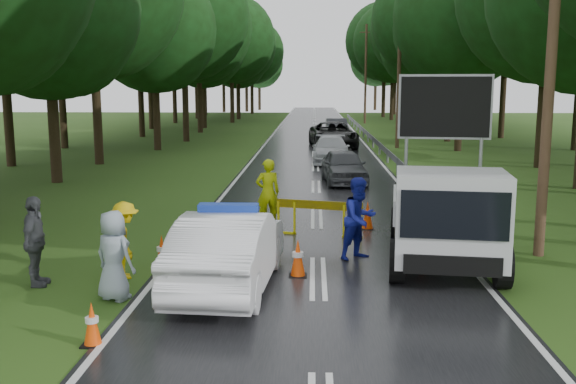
{
  "coord_description": "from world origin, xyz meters",
  "views": [
    {
      "loc": [
        -0.12,
        -12.86,
        3.97
      ],
      "look_at": [
        -0.75,
        3.05,
        1.3
      ],
      "focal_mm": 40.0,
      "sensor_mm": 36.0,
      "label": 1
    }
  ],
  "objects_px": {
    "queue_car_first": "(344,166)",
    "queue_car_second": "(331,150)",
    "civilian": "(360,219)",
    "queue_car_fourth": "(337,128)",
    "work_truck": "(445,216)",
    "barrier": "(319,210)",
    "queue_car_third": "(333,135)",
    "officer": "(268,192)",
    "police_sedan": "(229,250)"
  },
  "relations": [
    {
      "from": "work_truck",
      "to": "civilian",
      "type": "distance_m",
      "value": 1.91
    },
    {
      "from": "queue_car_second",
      "to": "civilian",
      "type": "bearing_deg",
      "value": -89.1
    },
    {
      "from": "work_truck",
      "to": "queue_car_first",
      "type": "bearing_deg",
      "value": 105.08
    },
    {
      "from": "work_truck",
      "to": "queue_car_second",
      "type": "relative_size",
      "value": 1.19
    },
    {
      "from": "barrier",
      "to": "queue_car_second",
      "type": "height_order",
      "value": "queue_car_second"
    },
    {
      "from": "queue_car_third",
      "to": "queue_car_second",
      "type": "bearing_deg",
      "value": -97.85
    },
    {
      "from": "police_sedan",
      "to": "queue_car_fourth",
      "type": "relative_size",
      "value": 1.09
    },
    {
      "from": "police_sedan",
      "to": "civilian",
      "type": "relative_size",
      "value": 2.51
    },
    {
      "from": "queue_car_fourth",
      "to": "queue_car_first",
      "type": "bearing_deg",
      "value": -93.24
    },
    {
      "from": "work_truck",
      "to": "officer",
      "type": "distance_m",
      "value": 5.74
    },
    {
      "from": "civilian",
      "to": "queue_car_fourth",
      "type": "bearing_deg",
      "value": 49.71
    },
    {
      "from": "queue_car_first",
      "to": "queue_car_third",
      "type": "distance_m",
      "value": 15.0
    },
    {
      "from": "police_sedan",
      "to": "work_truck",
      "type": "distance_m",
      "value": 4.91
    },
    {
      "from": "queue_car_third",
      "to": "queue_car_fourth",
      "type": "distance_m",
      "value": 7.83
    },
    {
      "from": "queue_car_first",
      "to": "queue_car_fourth",
      "type": "distance_m",
      "value": 22.81
    },
    {
      "from": "queue_car_third",
      "to": "officer",
      "type": "bearing_deg",
      "value": -101.71
    },
    {
      "from": "work_truck",
      "to": "queue_car_third",
      "type": "xyz_separation_m",
      "value": [
        -1.65,
        27.01,
        -0.32
      ]
    },
    {
      "from": "officer",
      "to": "queue_car_third",
      "type": "height_order",
      "value": "officer"
    },
    {
      "from": "civilian",
      "to": "work_truck",
      "type": "bearing_deg",
      "value": -52.96
    },
    {
      "from": "barrier",
      "to": "work_truck",
      "type": "bearing_deg",
      "value": -28.72
    },
    {
      "from": "police_sedan",
      "to": "work_truck",
      "type": "bearing_deg",
      "value": -154.34
    },
    {
      "from": "barrier",
      "to": "queue_car_second",
      "type": "xyz_separation_m",
      "value": [
        0.76,
        16.31,
        -0.06
      ]
    },
    {
      "from": "police_sedan",
      "to": "queue_car_fourth",
      "type": "xyz_separation_m",
      "value": [
        3.41,
        36.64,
        -0.05
      ]
    },
    {
      "from": "queue_car_first",
      "to": "queue_car_third",
      "type": "relative_size",
      "value": 0.69
    },
    {
      "from": "officer",
      "to": "civilian",
      "type": "height_order",
      "value": "officer"
    },
    {
      "from": "police_sedan",
      "to": "officer",
      "type": "bearing_deg",
      "value": -89.72
    },
    {
      "from": "barrier",
      "to": "civilian",
      "type": "bearing_deg",
      "value": -52.41
    },
    {
      "from": "barrier",
      "to": "queue_car_first",
      "type": "bearing_deg",
      "value": 98.16
    },
    {
      "from": "work_truck",
      "to": "queue_car_fourth",
      "type": "height_order",
      "value": "work_truck"
    },
    {
      "from": "work_truck",
      "to": "officer",
      "type": "bearing_deg",
      "value": 144.1
    },
    {
      "from": "queue_car_second",
      "to": "queue_car_third",
      "type": "xyz_separation_m",
      "value": [
        0.34,
        8.09,
        0.15
      ]
    },
    {
      "from": "work_truck",
      "to": "queue_car_third",
      "type": "distance_m",
      "value": 27.06
    },
    {
      "from": "barrier",
      "to": "officer",
      "type": "relative_size",
      "value": 1.19
    },
    {
      "from": "barrier",
      "to": "queue_car_first",
      "type": "height_order",
      "value": "queue_car_first"
    },
    {
      "from": "barrier",
      "to": "queue_car_third",
      "type": "relative_size",
      "value": 0.39
    },
    {
      "from": "work_truck",
      "to": "barrier",
      "type": "xyz_separation_m",
      "value": [
        -2.75,
        2.61,
        -0.4
      ]
    },
    {
      "from": "queue_car_first",
      "to": "queue_car_second",
      "type": "height_order",
      "value": "queue_car_first"
    },
    {
      "from": "queue_car_first",
      "to": "queue_car_second",
      "type": "bearing_deg",
      "value": 88.11
    },
    {
      "from": "police_sedan",
      "to": "work_truck",
      "type": "relative_size",
      "value": 0.87
    },
    {
      "from": "queue_car_first",
      "to": "queue_car_fourth",
      "type": "height_order",
      "value": "queue_car_fourth"
    },
    {
      "from": "police_sedan",
      "to": "queue_car_fourth",
      "type": "bearing_deg",
      "value": -91.46
    },
    {
      "from": "police_sedan",
      "to": "officer",
      "type": "relative_size",
      "value": 2.49
    },
    {
      "from": "work_truck",
      "to": "queue_car_first",
      "type": "xyz_separation_m",
      "value": [
        -1.66,
        12.02,
        -0.44
      ]
    },
    {
      "from": "barrier",
      "to": "officer",
      "type": "height_order",
      "value": "officer"
    },
    {
      "from": "barrier",
      "to": "civilian",
      "type": "height_order",
      "value": "civilian"
    },
    {
      "from": "queue_car_second",
      "to": "barrier",
      "type": "bearing_deg",
      "value": -92.22
    },
    {
      "from": "queue_car_second",
      "to": "queue_car_fourth",
      "type": "height_order",
      "value": "queue_car_fourth"
    },
    {
      "from": "civilian",
      "to": "queue_car_second",
      "type": "relative_size",
      "value": 0.41
    },
    {
      "from": "queue_car_fourth",
      "to": "work_truck",
      "type": "bearing_deg",
      "value": -90.05
    },
    {
      "from": "queue_car_fourth",
      "to": "barrier",
      "type": "bearing_deg",
      "value": -94.78
    }
  ]
}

